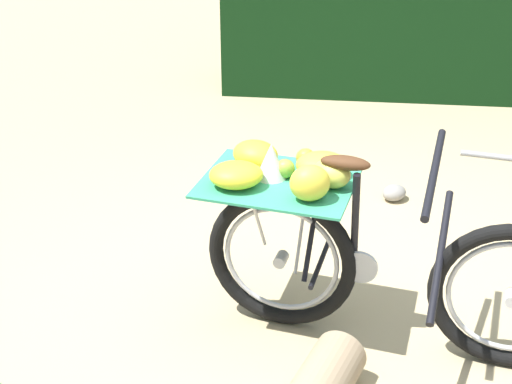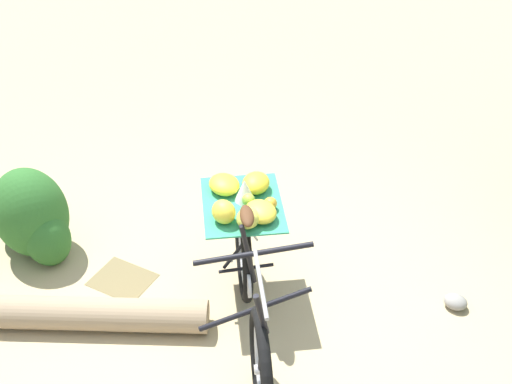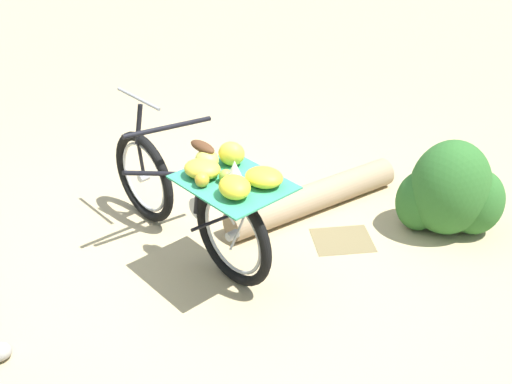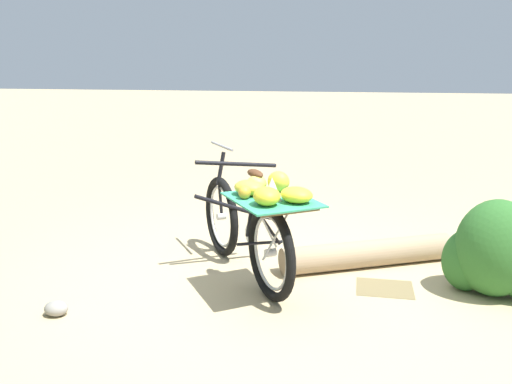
# 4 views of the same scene
# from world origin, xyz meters

# --- Properties ---
(ground_plane) EXTENTS (60.00, 60.00, 0.00)m
(ground_plane) POSITION_xyz_m (0.00, 0.00, 0.00)
(ground_plane) COLOR tan
(bicycle) EXTENTS (1.26, 1.63, 1.03)m
(bicycle) POSITION_xyz_m (-0.02, -0.09, 0.51)
(bicycle) COLOR black
(bicycle) RESTS_ON ground_plane
(fallen_log) EXTENTS (1.50, 0.90, 0.23)m
(fallen_log) POSITION_xyz_m (-0.96, -0.59, 0.12)
(fallen_log) COLOR #9E8466
(fallen_log) RESTS_ON ground_plane
(shrub_cluster) EXTENTS (0.79, 0.54, 0.75)m
(shrub_cluster) POSITION_xyz_m (-1.91, -0.17, 0.33)
(shrub_cluster) COLOR #2D6628
(shrub_cluster) RESTS_ON ground_plane
(leaf_litter_patch) EXTENTS (0.44, 0.36, 0.01)m
(leaf_litter_patch) POSITION_xyz_m (-1.10, -0.14, 0.00)
(leaf_litter_patch) COLOR olive
(leaf_litter_patch) RESTS_ON ground_plane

